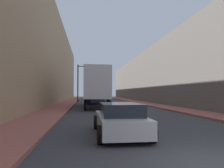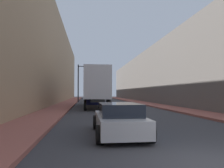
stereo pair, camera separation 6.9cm
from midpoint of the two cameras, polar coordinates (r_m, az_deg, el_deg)
sidewalk_right at (r=35.71m, az=7.85°, el=-4.84°), size 2.54×80.00×0.15m
sidewalk_left at (r=34.70m, az=-11.38°, el=-4.89°), size 2.54×80.00×0.15m
building_right at (r=37.08m, az=14.22°, el=2.24°), size 6.00×80.00×9.13m
building_left at (r=35.65m, az=-18.19°, el=6.25°), size 6.00×80.00×13.81m
semi_truck at (r=25.94m, az=-4.35°, el=-0.70°), size 2.57×12.85×4.25m
sedan_car at (r=8.91m, az=1.99°, el=-9.24°), size 1.97×4.37×1.28m
traffic_signal_gantry at (r=38.39m, az=-6.45°, el=2.22°), size 5.94×0.35×6.59m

